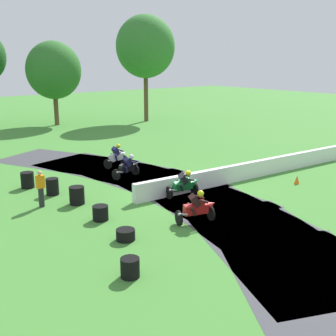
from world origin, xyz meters
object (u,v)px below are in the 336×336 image
(track_marshal, at_px, (41,189))
(motorcycle_trailing_black, at_px, (128,166))
(motorcycle_chase_green, at_px, (185,184))
(tire_stack_near, at_px, (130,268))
(tire_stack_mid_b, at_px, (100,213))
(tire_stack_mid_a, at_px, (126,235))
(tire_stack_far, at_px, (77,195))
(tire_stack_extra_a, at_px, (52,187))
(motorcycle_fourth_white, at_px, (117,156))
(tire_stack_extra_b, at_px, (27,180))
(motorcycle_lead_red, at_px, (198,207))
(traffic_cone, at_px, (297,180))

(track_marshal, bearing_deg, motorcycle_trailing_black, 16.18)
(motorcycle_chase_green, relative_size, tire_stack_near, 2.84)
(motorcycle_chase_green, height_order, tire_stack_mid_b, motorcycle_chase_green)
(tire_stack_mid_a, bearing_deg, track_marshal, 100.62)
(tire_stack_near, height_order, tire_stack_far, tire_stack_far)
(tire_stack_mid_b, relative_size, tire_stack_extra_a, 0.80)
(tire_stack_near, height_order, tire_stack_mid_a, tire_stack_near)
(motorcycle_fourth_white, xyz_separation_m, tire_stack_mid_a, (-5.38, -9.34, -0.46))
(tire_stack_extra_a, height_order, tire_stack_extra_b, same)
(motorcycle_trailing_black, bearing_deg, tire_stack_far, -151.74)
(tire_stack_mid_a, height_order, track_marshal, track_marshal)
(tire_stack_mid_b, bearing_deg, motorcycle_fourth_white, 54.07)
(motorcycle_lead_red, height_order, track_marshal, track_marshal)
(traffic_cone, bearing_deg, track_marshal, 157.86)
(motorcycle_fourth_white, distance_m, tire_stack_mid_a, 10.79)
(motorcycle_chase_green, xyz_separation_m, tire_stack_far, (-4.43, 2.20, -0.23))
(tire_stack_mid_a, xyz_separation_m, tire_stack_mid_b, (0.25, 2.26, 0.10))
(motorcycle_lead_red, relative_size, motorcycle_trailing_black, 1.00)
(motorcycle_fourth_white, bearing_deg, tire_stack_far, -136.60)
(tire_stack_mid_b, distance_m, tire_stack_extra_b, 6.19)
(motorcycle_chase_green, bearing_deg, track_marshal, 154.03)
(motorcycle_chase_green, bearing_deg, motorcycle_fourth_white, 85.39)
(motorcycle_lead_red, distance_m, tire_stack_near, 4.85)
(motorcycle_fourth_white, xyz_separation_m, track_marshal, (-6.37, -4.08, 0.16))
(motorcycle_lead_red, distance_m, tire_stack_extra_a, 7.58)
(tire_stack_extra_b, bearing_deg, traffic_cone, -35.25)
(tire_stack_near, bearing_deg, tire_stack_mid_a, 60.26)
(motorcycle_lead_red, distance_m, tire_stack_mid_b, 3.91)
(tire_stack_mid_a, distance_m, tire_stack_mid_b, 2.28)
(motorcycle_lead_red, distance_m, traffic_cone, 7.76)
(motorcycle_trailing_black, bearing_deg, tire_stack_mid_a, -123.64)
(tire_stack_far, xyz_separation_m, tire_stack_extra_a, (-0.31, 1.94, 0.00))
(tire_stack_mid_a, height_order, traffic_cone, traffic_cone)
(motorcycle_chase_green, distance_m, motorcycle_trailing_black, 4.45)
(motorcycle_fourth_white, height_order, tire_stack_mid_b, motorcycle_fourth_white)
(motorcycle_lead_red, relative_size, tire_stack_mid_b, 2.67)
(tire_stack_mid_a, xyz_separation_m, track_marshal, (-0.98, 5.25, 0.62))
(tire_stack_extra_a, bearing_deg, tire_stack_mid_a, -90.75)
(motorcycle_trailing_black, bearing_deg, traffic_cone, -45.77)
(tire_stack_near, bearing_deg, tire_stack_extra_a, 80.96)
(motorcycle_chase_green, distance_m, track_marshal, 6.47)
(motorcycle_trailing_black, xyz_separation_m, tire_stack_mid_a, (-4.57, -6.87, -0.43))
(motorcycle_chase_green, relative_size, tire_stack_extra_b, 2.13)
(tire_stack_extra_a, distance_m, traffic_cone, 12.34)
(tire_stack_extra_a, bearing_deg, motorcycle_lead_red, -66.52)
(motorcycle_chase_green, height_order, track_marshal, track_marshal)
(motorcycle_lead_red, distance_m, tire_stack_extra_b, 9.49)
(tire_stack_extra_a, relative_size, traffic_cone, 1.82)
(tire_stack_mid_b, distance_m, track_marshal, 3.28)
(motorcycle_lead_red, relative_size, motorcycle_chase_green, 1.00)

